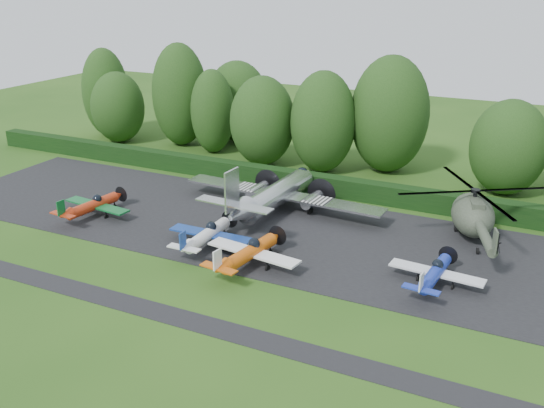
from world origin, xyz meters
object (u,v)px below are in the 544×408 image
at_px(light_plane_white, 208,234).
at_px(light_plane_blue, 435,273).
at_px(transport_plane, 275,195).
at_px(light_plane_orange, 249,253).
at_px(light_plane_red, 93,205).
at_px(helicopter, 473,212).

height_order(light_plane_white, light_plane_blue, light_plane_white).
height_order(transport_plane, light_plane_orange, transport_plane).
distance_m(light_plane_red, light_plane_orange, 18.38).
xyz_separation_m(transport_plane, light_plane_orange, (3.11, -11.24, -0.58)).
height_order(light_plane_white, helicopter, helicopter).
xyz_separation_m(light_plane_red, light_plane_blue, (31.78, 0.19, -0.05)).
xyz_separation_m(light_plane_orange, helicopter, (14.61, 13.55, 1.07)).
bearing_deg(light_plane_blue, light_plane_white, 179.40).
distance_m(light_plane_orange, light_plane_blue, 13.99).
bearing_deg(transport_plane, light_plane_blue, -29.07).
bearing_deg(light_plane_white, light_plane_red, 175.28).
bearing_deg(transport_plane, light_plane_white, -103.59).
bearing_deg(helicopter, light_plane_blue, -77.48).
distance_m(transport_plane, light_plane_blue, 18.63).
distance_m(light_plane_white, light_plane_blue, 18.54).
height_order(transport_plane, helicopter, transport_plane).
xyz_separation_m(light_plane_blue, helicopter, (0.97, 10.43, 1.23)).
xyz_separation_m(transport_plane, light_plane_white, (-1.74, -9.48, -0.67)).
xyz_separation_m(light_plane_orange, light_plane_blue, (13.64, 3.12, -0.16)).
xyz_separation_m(light_plane_white, helicopter, (19.46, 11.79, 1.16)).
distance_m(transport_plane, light_plane_white, 9.66).
relative_size(transport_plane, helicopter, 1.31).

